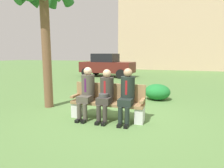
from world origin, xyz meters
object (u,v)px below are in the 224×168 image
(seated_man_middle, at_px, (106,92))
(shrub_near_bench, at_px, (157,92))
(seated_man_left, at_px, (87,90))
(parked_car_near, at_px, (107,65))
(park_bench, at_px, (108,102))
(seated_man_right, at_px, (127,93))
(building_backdrop, at_px, (183,12))

(seated_man_middle, xyz_separation_m, shrub_near_bench, (1.05, 2.65, -0.42))
(seated_man_left, height_order, parked_car_near, parked_car_near)
(park_bench, bearing_deg, shrub_near_bench, 67.73)
(seated_man_right, bearing_deg, shrub_near_bench, 79.15)
(shrub_near_bench, distance_m, parked_car_near, 7.64)
(seated_man_right, relative_size, shrub_near_bench, 1.43)
(seated_man_middle, relative_size, parked_car_near, 0.31)
(seated_man_middle, distance_m, parked_car_near, 9.56)
(shrub_near_bench, bearing_deg, parked_car_near, 123.27)
(seated_man_middle, height_order, building_backdrop, building_backdrop)
(shrub_near_bench, distance_m, building_backdrop, 17.85)
(seated_man_left, height_order, seated_man_middle, seated_man_left)
(seated_man_middle, bearing_deg, seated_man_left, 178.87)
(park_bench, relative_size, shrub_near_bench, 2.04)
(parked_car_near, distance_m, building_backdrop, 12.90)
(park_bench, distance_m, building_backdrop, 20.28)
(seated_man_middle, xyz_separation_m, seated_man_right, (0.54, 0.01, 0.02))
(park_bench, distance_m, seated_man_right, 0.62)
(park_bench, height_order, seated_man_right, seated_man_right)
(seated_man_left, bearing_deg, seated_man_middle, -1.13)
(seated_man_right, height_order, shrub_near_bench, seated_man_right)
(seated_man_middle, bearing_deg, parked_car_near, 109.15)
(parked_car_near, bearing_deg, seated_man_middle, -70.85)
(seated_man_right, xyz_separation_m, shrub_near_bench, (0.51, 2.65, -0.45))
(park_bench, bearing_deg, seated_man_middle, -95.32)
(park_bench, xyz_separation_m, parked_car_near, (-3.15, 8.89, 0.42))
(seated_man_middle, relative_size, building_backdrop, 0.09)
(seated_man_right, relative_size, building_backdrop, 0.09)
(shrub_near_bench, bearing_deg, seated_man_middle, -111.49)
(seated_man_right, bearing_deg, building_backdrop, 85.09)
(seated_man_right, height_order, building_backdrop, building_backdrop)
(seated_man_left, height_order, seated_man_right, seated_man_left)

